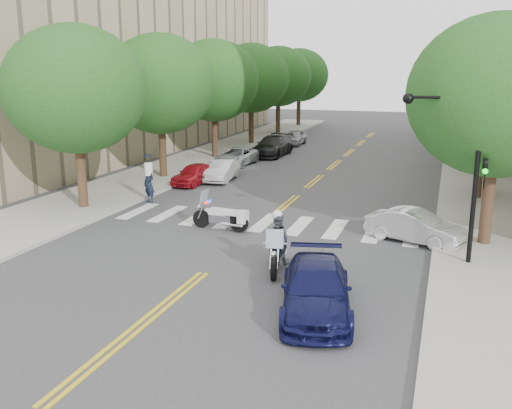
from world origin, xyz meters
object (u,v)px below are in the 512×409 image
at_px(motorcycle_parked, 225,217).
at_px(officer_standing, 149,184).
at_px(motorcycle_police, 277,243).
at_px(convertible, 415,227).
at_px(sedan_blue, 316,289).

bearing_deg(motorcycle_parked, officer_standing, 63.33).
xyz_separation_m(motorcycle_police, motorcycle_parked, (-3.35, 3.73, -0.35)).
distance_m(officer_standing, convertible, 13.04).
xyz_separation_m(officer_standing, sedan_blue, (10.65, -9.94, -0.30)).
height_order(motorcycle_parked, sedan_blue, motorcycle_parked).
height_order(motorcycle_police, officer_standing, motorcycle_police).
distance_m(motorcycle_parked, sedan_blue, 8.52).
bearing_deg(motorcycle_parked, motorcycle_police, -132.89).
height_order(officer_standing, convertible, officer_standing).
distance_m(motorcycle_police, officer_standing, 11.16).
height_order(officer_standing, sedan_blue, officer_standing).
bearing_deg(officer_standing, motorcycle_parked, -3.00).
distance_m(motorcycle_police, convertible, 6.18).
relative_size(motorcycle_police, officer_standing, 1.30).
bearing_deg(officer_standing, convertible, 18.04).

